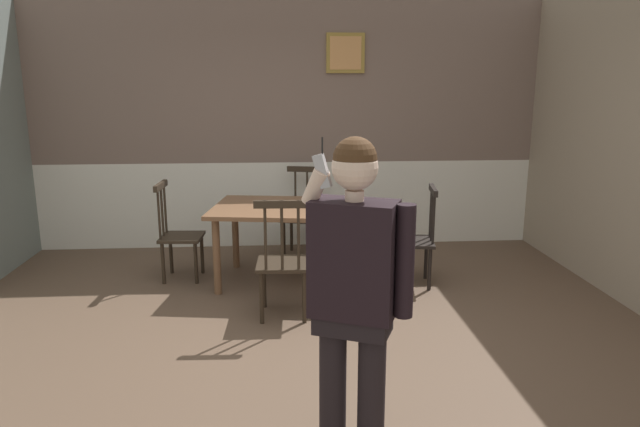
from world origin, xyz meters
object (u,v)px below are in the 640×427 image
(chair_at_table_head, at_px, (304,214))
(dining_table, at_px, (295,215))
(chair_near_window, at_px, (283,261))
(chair_by_doorway, at_px, (178,234))
(person_figure, at_px, (355,284))
(chair_opposite_corner, at_px, (415,239))

(chair_at_table_head, bearing_deg, dining_table, 95.78)
(chair_at_table_head, bearing_deg, chair_near_window, 96.05)
(dining_table, relative_size, chair_by_doorway, 1.73)
(chair_by_doorway, height_order, chair_at_table_head, chair_at_table_head)
(person_figure, bearing_deg, chair_at_table_head, -65.90)
(chair_at_table_head, relative_size, person_figure, 0.59)
(chair_opposite_corner, bearing_deg, person_figure, 168.77)
(chair_by_doorway, height_order, chair_opposite_corner, chair_by_doorway)
(chair_at_table_head, bearing_deg, person_figure, 105.60)
(dining_table, height_order, chair_opposite_corner, chair_opposite_corner)
(chair_at_table_head, height_order, chair_opposite_corner, chair_at_table_head)
(dining_table, height_order, chair_by_doorway, chair_by_doorway)
(chair_by_doorway, distance_m, chair_opposite_corner, 2.34)
(dining_table, distance_m, chair_by_doorway, 1.19)
(dining_table, xyz_separation_m, chair_near_window, (-0.13, -0.88, -0.18))
(chair_by_doorway, bearing_deg, person_figure, 28.21)
(dining_table, xyz_separation_m, person_figure, (0.21, -2.81, 0.31))
(dining_table, distance_m, person_figure, 2.83)
(dining_table, bearing_deg, chair_near_window, -98.18)
(chair_by_doorway, relative_size, chair_at_table_head, 0.99)
(chair_near_window, xyz_separation_m, chair_at_table_head, (0.26, 1.76, -0.01))
(person_figure, bearing_deg, chair_by_doorway, -42.39)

